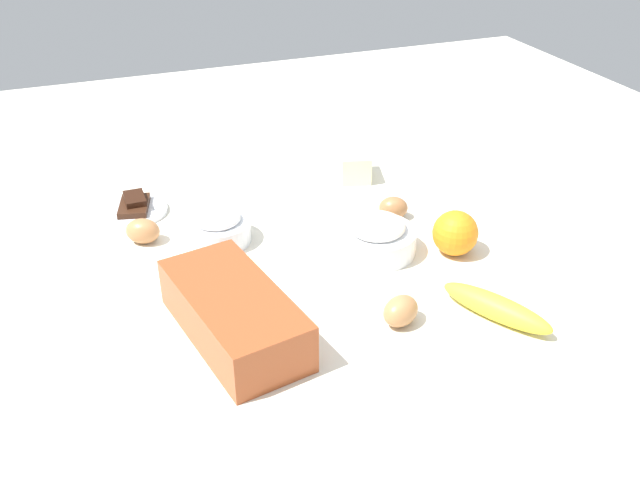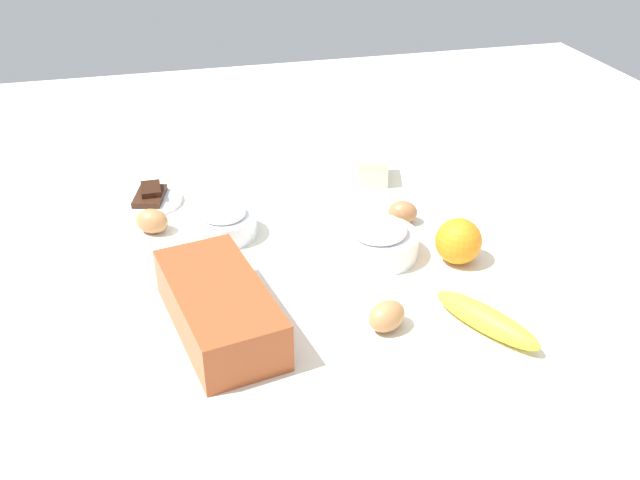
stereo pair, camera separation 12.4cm
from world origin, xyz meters
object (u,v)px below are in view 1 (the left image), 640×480
object	(u,v)px
chocolate_plate	(135,208)
orange_fruit	(455,233)
egg_loose	(401,311)
sugar_bowl	(218,227)
egg_beside_bowl	(143,231)
butter_block	(354,165)
egg_near_butter	(393,208)
banana	(496,307)
flour_bowl	(377,236)
loaf_pan	(234,313)

from	to	relation	value
chocolate_plate	orange_fruit	bearing A→B (deg)	-124.90
orange_fruit	egg_loose	bearing A→B (deg)	129.74
sugar_bowl	egg_beside_bowl	size ratio (longest dim) A/B	1.91
sugar_bowl	egg_beside_bowl	distance (m)	0.14
sugar_bowl	chocolate_plate	size ratio (longest dim) A/B	0.94
butter_block	egg_near_butter	size ratio (longest dim) A/B	1.57
orange_fruit	chocolate_plate	xyz separation A→B (m)	(0.36, 0.52, -0.03)
sugar_bowl	banana	bearing A→B (deg)	-137.87
flour_bowl	sugar_bowl	world-z (taller)	flour_bowl
flour_bowl	egg_near_butter	world-z (taller)	flour_bowl
egg_beside_bowl	chocolate_plate	size ratio (longest dim) A/B	0.49
butter_block	flour_bowl	bearing A→B (deg)	163.98
banana	orange_fruit	distance (m)	0.20
banana	loaf_pan	bearing A→B (deg)	75.09
flour_bowl	banana	distance (m)	0.27
loaf_pan	egg_loose	world-z (taller)	loaf_pan
butter_block	sugar_bowl	bearing A→B (deg)	115.06
loaf_pan	egg_beside_bowl	bearing A→B (deg)	4.26
sugar_bowl	egg_loose	world-z (taller)	sugar_bowl
flour_bowl	butter_block	world-z (taller)	flour_bowl
butter_block	egg_loose	distance (m)	0.53
flour_bowl	egg_beside_bowl	world-z (taller)	flour_bowl
egg_near_butter	orange_fruit	bearing A→B (deg)	-163.84
sugar_bowl	banana	distance (m)	0.53
flour_bowl	chocolate_plate	bearing A→B (deg)	51.49
orange_fruit	butter_block	bearing A→B (deg)	7.05
banana	butter_block	distance (m)	0.55
butter_block	egg_beside_bowl	size ratio (longest dim) A/B	1.41
sugar_bowl	egg_near_butter	size ratio (longest dim) A/B	2.14
butter_block	egg_near_butter	bearing A→B (deg)	179.54
egg_near_butter	flour_bowl	bearing A→B (deg)	140.73
sugar_bowl	egg_near_butter	distance (m)	0.35
sugar_bowl	butter_block	distance (m)	0.38
loaf_pan	egg_near_butter	xyz separation A→B (m)	(0.25, -0.39, -0.02)
banana	chocolate_plate	bearing A→B (deg)	40.81
loaf_pan	egg_loose	distance (m)	0.26
orange_fruit	egg_near_butter	xyz separation A→B (m)	(0.16, 0.05, -0.02)
orange_fruit	egg_beside_bowl	bearing A→B (deg)	65.30
flour_bowl	sugar_bowl	size ratio (longest dim) A/B	1.18
flour_bowl	orange_fruit	size ratio (longest dim) A/B	1.74
egg_beside_bowl	egg_loose	xyz separation A→B (m)	(-0.39, -0.34, 0.00)
orange_fruit	sugar_bowl	bearing A→B (deg)	63.62
loaf_pan	sugar_bowl	size ratio (longest dim) A/B	2.45
egg_beside_bowl	chocolate_plate	bearing A→B (deg)	-0.32
loaf_pan	egg_beside_bowl	xyz separation A→B (m)	(0.33, 0.09, -0.02)
flour_bowl	chocolate_plate	xyz separation A→B (m)	(0.31, 0.39, -0.02)
egg_beside_bowl	egg_loose	distance (m)	0.52
egg_loose	chocolate_plate	size ratio (longest dim) A/B	0.50
butter_block	chocolate_plate	world-z (taller)	butter_block
egg_loose	butter_block	bearing A→B (deg)	-15.53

